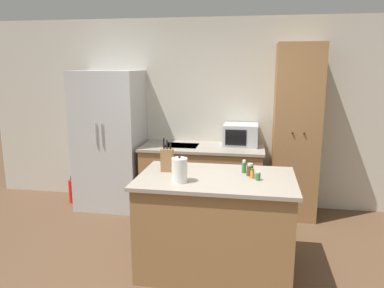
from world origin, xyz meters
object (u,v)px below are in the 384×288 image
Objects in this scene: spice_bottle_amber_oil at (252,174)px; knife_block at (167,160)px; microwave at (241,135)px; fire_extinguisher at (73,191)px; refrigerator at (110,140)px; pantry_cabinet at (296,132)px; spice_bottle_tall_dark at (244,167)px; spice_bottle_short_red at (250,170)px; kettle at (180,170)px; spice_bottle_green_herb at (258,176)px.

knife_block is at bearing 174.47° from spice_bottle_amber_oil.
microwave is 1.64m from knife_block.
fire_extinguisher is at bearing -176.28° from microwave.
pantry_cabinet is at bearing 1.61° from refrigerator.
spice_bottle_amber_oil is at bearing -63.53° from spice_bottle_tall_dark.
fire_extinguisher is at bearing 150.91° from spice_bottle_amber_oil.
spice_bottle_short_red is (1.95, -1.37, 0.05)m from refrigerator.
fire_extinguisher is at bearing 139.36° from kettle.
spice_bottle_short_red is at bearing 0.03° from knife_block.
pantry_cabinet is 1.98m from knife_block.
refrigerator is 2.52m from spice_bottle_green_herb.
microwave is 3.55× the size of spice_bottle_tall_dark.
refrigerator is 2.38m from spice_bottle_short_red.
microwave is 4.97× the size of spice_bottle_amber_oil.
refrigerator is 14.85× the size of spice_bottle_tall_dark.
spice_bottle_tall_dark is (1.89, -1.28, 0.05)m from refrigerator.
spice_bottle_green_herb is (2.03, -1.50, 0.03)m from refrigerator.
microwave is at bearing 75.77° from kettle.
knife_block is 0.84× the size of fire_extinguisher.
kettle is (-0.56, -0.39, 0.05)m from spice_bottle_tall_dark.
spice_bottle_tall_dark is at bearing 121.50° from spice_bottle_green_herb.
spice_bottle_short_red is at bearing 119.53° from spice_bottle_green_herb.
knife_block is at bearing 121.50° from kettle.
microwave is at bearing 95.98° from spice_bottle_short_red.
microwave reaches higher than spice_bottle_tall_dark.
kettle reaches higher than spice_bottle_amber_oil.
refrigerator is 0.98m from fire_extinguisher.
fire_extinguisher is (-2.39, -0.16, -0.87)m from microwave.
fire_extinguisher is (-3.10, -0.08, -0.94)m from pantry_cabinet.
pantry_cabinet is at bearing 65.74° from spice_bottle_tall_dark.
kettle reaches higher than spice_bottle_green_herb.
knife_block is at bearing -37.77° from fire_extinguisher.
refrigerator is at bearing 130.01° from knife_block.
pantry_cabinet reaches higher than spice_bottle_short_red.
spice_bottle_amber_oil is 3.06m from fire_extinguisher.
refrigerator is at bearing 128.59° from kettle.
spice_bottle_green_herb is (0.08, -0.14, -0.02)m from spice_bottle_short_red.
pantry_cabinet reaches higher than refrigerator.
knife_block is at bearing -173.35° from spice_bottle_tall_dark.
fire_extinguisher is at bearing -178.45° from pantry_cabinet.
pantry_cabinet is (2.50, 0.07, 0.17)m from refrigerator.
knife_block reaches higher than spice_bottle_short_red.
fire_extinguisher is (-2.63, 1.49, -0.81)m from spice_bottle_green_herb.
spice_bottle_amber_oil is 0.68m from kettle.
refrigerator is at bearing 143.51° from spice_bottle_green_herb.
spice_bottle_green_herb is 3.13m from fire_extinguisher.
spice_bottle_short_red is at bearing 106.53° from spice_bottle_amber_oil.
spice_bottle_short_red is 1.31× the size of spice_bottle_amber_oil.
knife_block is 0.84m from spice_bottle_amber_oil.
fire_extinguisher is (-1.93, 1.66, -0.88)m from kettle.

